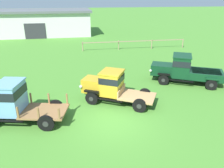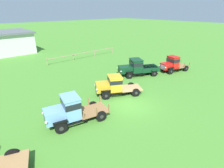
{
  "view_description": "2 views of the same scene",
  "coord_description": "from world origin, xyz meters",
  "px_view_note": "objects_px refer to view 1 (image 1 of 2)",
  "views": [
    {
      "loc": [
        -1.93,
        -10.13,
        6.48
      ],
      "look_at": [
        0.43,
        3.1,
        1.0
      ],
      "focal_mm": 35.0,
      "sensor_mm": 36.0,
      "label": 1
    },
    {
      "loc": [
        -10.56,
        -9.4,
        8.16
      ],
      "look_at": [
        0.43,
        3.1,
        1.0
      ],
      "focal_mm": 28.0,
      "sensor_mm": 36.0,
      "label": 2
    }
  ],
  "objects_px": {
    "vintage_truck_midrow_center": "(110,86)",
    "vintage_truck_far_side": "(184,69)",
    "farm_shed": "(15,23)",
    "vintage_truck_second_in_line": "(9,101)"
  },
  "relations": [
    {
      "from": "farm_shed",
      "to": "vintage_truck_second_in_line",
      "type": "xyz_separation_m",
      "value": [
        5.97,
        -29.76,
        -0.91
      ]
    },
    {
      "from": "farm_shed",
      "to": "vintage_truck_far_side",
      "type": "xyz_separation_m",
      "value": [
        18.02,
        -26.05,
        -1.02
      ]
    },
    {
      "from": "farm_shed",
      "to": "vintage_truck_second_in_line",
      "type": "relative_size",
      "value": 4.99
    },
    {
      "from": "vintage_truck_midrow_center",
      "to": "vintage_truck_far_side",
      "type": "xyz_separation_m",
      "value": [
        6.3,
        2.27,
        -0.01
      ]
    },
    {
      "from": "farm_shed",
      "to": "vintage_truck_far_side",
      "type": "height_order",
      "value": "farm_shed"
    },
    {
      "from": "farm_shed",
      "to": "vintage_truck_midrow_center",
      "type": "distance_m",
      "value": 30.67
    },
    {
      "from": "vintage_truck_midrow_center",
      "to": "vintage_truck_far_side",
      "type": "distance_m",
      "value": 6.69
    },
    {
      "from": "vintage_truck_second_in_line",
      "to": "vintage_truck_far_side",
      "type": "xyz_separation_m",
      "value": [
        12.05,
        3.71,
        -0.11
      ]
    },
    {
      "from": "vintage_truck_second_in_line",
      "to": "vintage_truck_far_side",
      "type": "bearing_deg",
      "value": 17.13
    },
    {
      "from": "vintage_truck_midrow_center",
      "to": "vintage_truck_far_side",
      "type": "relative_size",
      "value": 0.87
    }
  ]
}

